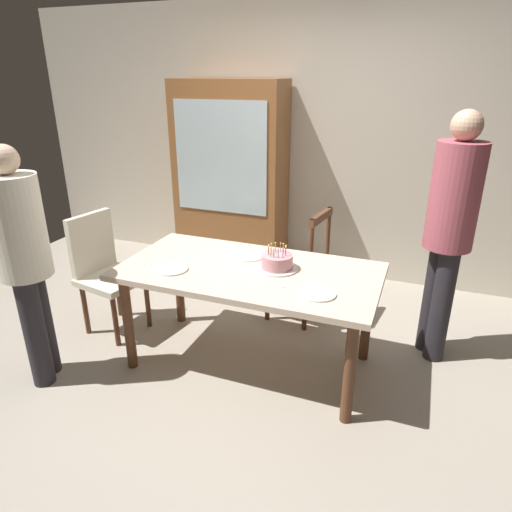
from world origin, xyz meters
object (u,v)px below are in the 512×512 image
at_px(chair_upholstered, 104,267).
at_px(china_cabinet, 230,179).
at_px(plate_near_guest, 318,293).
at_px(chair_spindle_back, 299,267).
at_px(plate_far_side, 248,256).
at_px(birthday_cake, 277,262).
at_px(dining_table, 249,281).
at_px(person_celebrant, 23,256).
at_px(person_guest, 450,226).
at_px(plate_near_celebrant, 171,269).

relative_size(chair_upholstered, china_cabinet, 0.50).
height_order(plate_near_guest, chair_upholstered, chair_upholstered).
bearing_deg(plate_near_guest, chair_spindle_back, 111.62).
distance_m(plate_far_side, chair_spindle_back, 0.67).
bearing_deg(birthday_cake, dining_table, -159.60).
xyz_separation_m(chair_spindle_back, person_celebrant, (-1.38, -1.42, 0.44)).
relative_size(plate_near_guest, china_cabinet, 0.12).
height_order(person_celebrant, china_cabinet, china_cabinet).
bearing_deg(plate_near_guest, chair_upholstered, 171.92).
height_order(chair_spindle_back, chair_upholstered, same).
relative_size(dining_table, person_guest, 0.99).
bearing_deg(chair_spindle_back, chair_upholstered, -152.85).
height_order(birthday_cake, plate_far_side, birthday_cake).
xyz_separation_m(birthday_cake, plate_far_side, (-0.26, 0.14, -0.04)).
distance_m(plate_near_celebrant, person_celebrant, 0.91).
xyz_separation_m(plate_near_guest, person_celebrant, (-1.76, -0.45, 0.15)).
height_order(plate_far_side, plate_near_guest, same).
distance_m(person_celebrant, person_guest, 2.76).
xyz_separation_m(chair_spindle_back, person_guest, (1.08, -0.16, 0.54)).
xyz_separation_m(birthday_cake, person_celebrant, (-1.42, -0.72, 0.11)).
bearing_deg(birthday_cake, person_celebrant, -153.06).
height_order(birthday_cake, person_celebrant, person_celebrant).
height_order(dining_table, chair_upholstered, chair_upholstered).
bearing_deg(person_celebrant, chair_upholstered, 90.57).
height_order(plate_near_celebrant, person_celebrant, person_celebrant).
height_order(chair_spindle_back, person_celebrant, person_celebrant).
bearing_deg(chair_spindle_back, birthday_cake, -86.87).
height_order(plate_near_guest, chair_spindle_back, chair_spindle_back).
relative_size(plate_far_side, chair_upholstered, 0.23).
distance_m(chair_upholstered, person_celebrant, 0.79).
xyz_separation_m(plate_near_celebrant, plate_far_side, (0.39, 0.40, 0.00)).
bearing_deg(chair_spindle_back, person_guest, -8.59).
relative_size(birthday_cake, china_cabinet, 0.15).
distance_m(dining_table, person_guest, 1.40).
relative_size(plate_near_guest, chair_upholstered, 0.23).
relative_size(dining_table, plate_near_guest, 7.83).
height_order(plate_near_celebrant, person_guest, person_guest).
xyz_separation_m(dining_table, chair_upholstered, (-1.25, 0.05, -0.12)).
distance_m(plate_near_celebrant, china_cabinet, 1.81).
bearing_deg(dining_table, plate_far_side, 113.28).
bearing_deg(china_cabinet, person_celebrant, -100.60).
bearing_deg(dining_table, chair_upholstered, 177.69).
bearing_deg(plate_far_side, plate_near_celebrant, -134.06).
bearing_deg(dining_table, plate_near_celebrant, -157.09).
bearing_deg(chair_spindle_back, china_cabinet, 140.42).
bearing_deg(person_guest, china_cabinet, 154.80).
bearing_deg(chair_upholstered, china_cabinet, 74.40).
relative_size(birthday_cake, plate_near_guest, 1.27).
bearing_deg(dining_table, plate_near_guest, -21.18).
relative_size(plate_near_celebrant, person_guest, 0.13).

